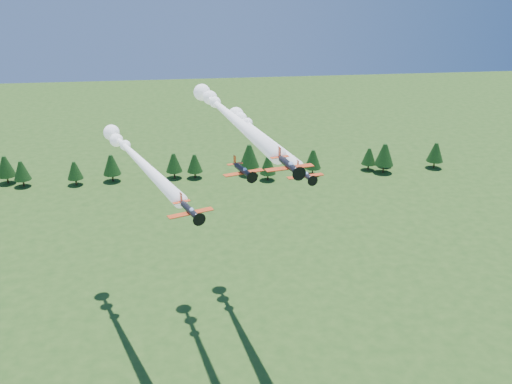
{
  "coord_description": "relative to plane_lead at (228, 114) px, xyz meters",
  "views": [
    {
      "loc": [
        -10.62,
        -86.9,
        77.32
      ],
      "look_at": [
        0.21,
        0.0,
        40.83
      ],
      "focal_mm": 40.0,
      "sensor_mm": 36.0,
      "label": 1
    }
  ],
  "objects": [
    {
      "name": "plane_left",
      "position": [
        -18.78,
        6.83,
        -10.28
      ],
      "size": [
        23.08,
        51.74,
        3.7
      ],
      "rotation": [
        0.0,
        0.0,
        0.36
      ],
      "color": "black",
      "rests_on": "ground"
    },
    {
      "name": "plane_slot",
      "position": [
        1.49,
        -13.01,
        -6.87
      ],
      "size": [
        7.48,
        8.33,
        2.63
      ],
      "rotation": [
        0.0,
        0.0,
        0.31
      ],
      "color": "black",
      "rests_on": "ground"
    },
    {
      "name": "plane_lead",
      "position": [
        0.0,
        0.0,
        0.0
      ],
      "size": [
        16.18,
        54.4,
        3.7
      ],
      "rotation": [
        0.0,
        0.0,
        0.21
      ],
      "color": "black",
      "rests_on": "ground"
    },
    {
      "name": "plane_right",
      "position": [
        6.78,
        9.39,
        -6.75
      ],
      "size": [
        13.24,
        46.16,
        3.7
      ],
      "rotation": [
        0.0,
        0.0,
        0.19
      ],
      "color": "black",
      "rests_on": "ground"
    },
    {
      "name": "treeline",
      "position": [
        1.5,
        93.06,
        -42.64
      ],
      "size": [
        174.38,
        15.78,
        11.87
      ],
      "color": "#382314",
      "rests_on": "ground"
    }
  ]
}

